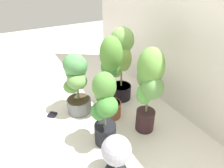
% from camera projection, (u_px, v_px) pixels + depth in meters
% --- Properties ---
extents(ground_plane, '(8.00, 8.00, 0.00)m').
position_uv_depth(ground_plane, '(99.00, 122.00, 2.07)').
color(ground_plane, silver).
rests_on(ground_plane, ground).
extents(mylar_back_wall, '(3.20, 0.01, 2.00)m').
position_uv_depth(mylar_back_wall, '(175.00, 15.00, 1.91)').
color(mylar_back_wall, silver).
rests_on(mylar_back_wall, ground).
extents(potted_plant_center, '(0.34, 0.30, 0.89)m').
position_uv_depth(potted_plant_center, '(111.00, 73.00, 1.91)').
color(potted_plant_center, brown).
rests_on(potted_plant_center, ground).
extents(potted_plant_front_right, '(0.37, 0.27, 0.73)m').
position_uv_depth(potted_plant_front_right, '(104.00, 108.00, 1.63)').
color(potted_plant_front_right, black).
rests_on(potted_plant_front_right, ground).
extents(potted_plant_back_right, '(0.38, 0.34, 0.86)m').
position_uv_depth(potted_plant_back_right, '(149.00, 84.00, 1.72)').
color(potted_plant_back_right, '#321D20').
rests_on(potted_plant_back_right, ground).
extents(potted_plant_back_left, '(0.36, 0.35, 0.88)m').
position_uv_depth(potted_plant_back_left, '(121.00, 60.00, 2.19)').
color(potted_plant_back_left, black).
rests_on(potted_plant_back_left, ground).
extents(potted_plant_front_left, '(0.41, 0.33, 0.69)m').
position_uv_depth(potted_plant_front_left, '(76.00, 82.00, 2.04)').
color(potted_plant_front_left, slate).
rests_on(potted_plant_front_left, ground).
extents(hygrometer_box, '(0.11, 0.11, 0.03)m').
position_uv_depth(hygrometer_box, '(52.00, 115.00, 2.15)').
color(hygrometer_box, black).
rests_on(hygrometer_box, ground).
extents(floor_fan, '(0.31, 0.31, 0.37)m').
position_uv_depth(floor_fan, '(116.00, 152.00, 1.45)').
color(floor_fan, black).
rests_on(floor_fan, ground).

